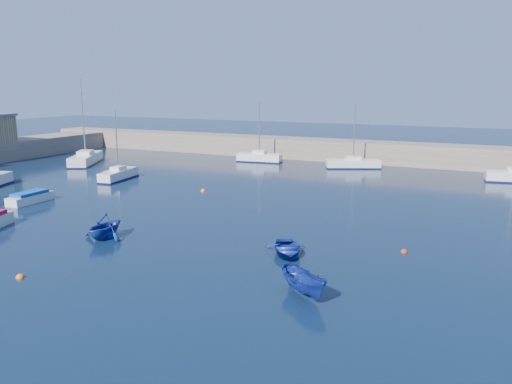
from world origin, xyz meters
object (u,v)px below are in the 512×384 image
at_px(motorboat_2, 119,174).
at_px(motorboat_1, 30,198).
at_px(dinghy_right, 304,284).
at_px(sailboat_3, 119,174).
at_px(sailboat_6, 353,163).
at_px(dinghy_center, 287,249).
at_px(sailboat_4, 86,159).
at_px(sailboat_5, 259,157).
at_px(dinghy_left, 104,226).

bearing_deg(motorboat_2, motorboat_1, -98.53).
relative_size(motorboat_2, dinghy_right, 1.63).
height_order(sailboat_3, sailboat_6, sailboat_6).
xyz_separation_m(dinghy_center, dinghy_right, (2.86, -5.05, 0.26)).
xyz_separation_m(sailboat_4, motorboat_1, (11.30, -18.23, -0.22)).
xyz_separation_m(sailboat_4, sailboat_5, (18.95, 10.71, -0.06)).
bearing_deg(dinghy_left, dinghy_center, 8.91).
distance_m(sailboat_4, dinghy_center, 41.42).
xyz_separation_m(motorboat_1, dinghy_left, (12.55, -5.13, 0.38)).
relative_size(sailboat_4, dinghy_left, 3.32).
bearing_deg(motorboat_2, dinghy_center, -43.38).
relative_size(motorboat_1, dinghy_left, 1.26).
distance_m(sailboat_6, motorboat_1, 35.25).
bearing_deg(sailboat_6, motorboat_2, 105.46).
bearing_deg(sailboat_5, sailboat_4, 112.90).
distance_m(sailboat_4, dinghy_right, 46.56).
bearing_deg(dinghy_center, motorboat_1, 144.05).
distance_m(sailboat_3, sailboat_6, 26.85).
xyz_separation_m(sailboat_4, sailboat_6, (31.10, 10.94, -0.09)).
distance_m(sailboat_4, motorboat_2, 12.23).
bearing_deg(motorboat_2, sailboat_5, 51.23).
distance_m(sailboat_4, dinghy_left, 33.39).
distance_m(sailboat_5, sailboat_6, 12.16).
xyz_separation_m(sailboat_3, sailboat_6, (20.15, 17.75, 0.01)).
bearing_deg(sailboat_6, dinghy_center, 163.38).
relative_size(sailboat_3, dinghy_right, 2.30).
xyz_separation_m(sailboat_5, dinghy_center, (16.57, -32.02, -0.27)).
xyz_separation_m(sailboat_3, sailboat_5, (7.99, 17.52, 0.04)).
bearing_deg(sailboat_5, dinghy_left, -178.37).
distance_m(sailboat_6, motorboat_2, 26.83).
distance_m(sailboat_3, dinghy_right, 33.68).
relative_size(sailboat_6, motorboat_2, 1.62).
bearing_deg(sailboat_6, motorboat_1, 121.43).
distance_m(sailboat_3, sailboat_5, 19.26).
relative_size(sailboat_3, sailboat_5, 0.94).
height_order(sailboat_3, dinghy_left, sailboat_3).
xyz_separation_m(sailboat_6, dinghy_center, (4.41, -32.25, -0.23)).
bearing_deg(motorboat_1, motorboat_2, 92.40).
bearing_deg(motorboat_2, dinghy_left, -64.36).
distance_m(sailboat_4, sailboat_6, 32.97).
bearing_deg(dinghy_right, sailboat_6, 47.72).
xyz_separation_m(sailboat_5, motorboat_1, (-7.64, -28.93, -0.16)).
distance_m(motorboat_2, dinghy_left, 21.70).
xyz_separation_m(sailboat_3, dinghy_right, (27.42, -19.55, 0.04)).
bearing_deg(sailboat_6, sailboat_4, 84.98).
bearing_deg(dinghy_left, sailboat_4, 134.56).
height_order(sailboat_4, dinghy_left, sailboat_4).
xyz_separation_m(motorboat_2, dinghy_right, (27.87, -20.11, 0.13)).
relative_size(sailboat_4, sailboat_5, 1.36).
bearing_deg(sailboat_6, dinghy_left, 143.67).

